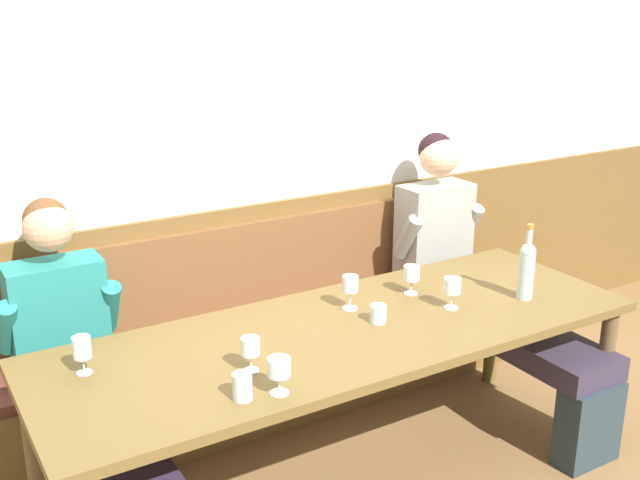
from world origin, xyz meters
TOP-DOWN VIEW (x-y plane):
  - room_wall_back at (0.00, 1.09)m, footprint 6.80×0.08m
  - wood_wainscot_panel at (0.00, 1.04)m, footprint 6.80×0.03m
  - wall_bench at (0.00, 0.83)m, footprint 2.79×0.42m
  - dining_table at (0.00, 0.12)m, footprint 2.49×0.85m
  - person_right_seat at (-0.97, 0.43)m, footprint 0.49×1.29m
  - person_center_right_seat at (1.02, 0.46)m, footprint 0.50×1.30m
  - wine_bottle_green_tall at (0.85, -0.02)m, footprint 0.07×0.07m
  - wine_glass_near_bucket at (0.45, 0.28)m, footprint 0.07×0.07m
  - wine_glass_left_end at (-0.47, -0.20)m, footprint 0.08×0.08m
  - wine_glass_by_bottle at (0.13, 0.27)m, footprint 0.07×0.07m
  - wine_glass_mid_right at (-0.48, -0.01)m, footprint 0.07×0.07m
  - wine_glass_right_end at (-1.00, 0.28)m, footprint 0.07×0.07m
  - wine_glass_center_front at (0.50, 0.06)m, footprint 0.07×0.07m
  - water_tumbler_left at (-0.59, -0.17)m, footprint 0.07×0.07m
  - water_tumbler_center at (0.15, 0.10)m, footprint 0.07×0.07m

SIDE VIEW (x-z plane):
  - wall_bench at x=0.00m, z-range -0.19..0.75m
  - wood_wainscot_panel at x=0.00m, z-range 0.00..1.02m
  - person_right_seat at x=-0.97m, z-range -0.02..1.22m
  - person_center_right_seat at x=1.02m, z-range -0.02..1.30m
  - dining_table at x=0.00m, z-range 0.29..1.02m
  - water_tumbler_center at x=0.15m, z-range 0.73..0.80m
  - water_tumbler_left at x=-0.59m, z-range 0.73..0.82m
  - wine_glass_mid_right at x=-0.48m, z-range 0.75..0.88m
  - wine_glass_near_bucket at x=0.45m, z-range 0.75..0.88m
  - wine_glass_left_end at x=-0.47m, z-range 0.75..0.88m
  - wine_glass_right_end at x=-1.00m, z-range 0.75..0.89m
  - wine_glass_center_front at x=0.50m, z-range 0.76..0.89m
  - wine_glass_by_bottle at x=0.13m, z-range 0.76..0.91m
  - wine_bottle_green_tall at x=0.85m, z-range 0.70..1.04m
  - room_wall_back at x=0.00m, z-range 0.00..2.80m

